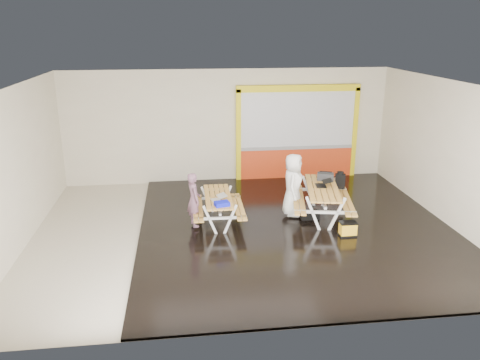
{
  "coord_description": "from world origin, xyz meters",
  "views": [
    {
      "loc": [
        -1.43,
        -10.49,
        4.71
      ],
      "look_at": [
        0.0,
        0.9,
        1.0
      ],
      "focal_mm": 35.7,
      "sensor_mm": 36.0,
      "label": 1
    }
  ],
  "objects": [
    {
      "name": "room",
      "position": [
        0.0,
        0.0,
        1.75
      ],
      "size": [
        10.02,
        8.02,
        3.52
      ],
      "color": "beige",
      "rests_on": "ground"
    },
    {
      "name": "backpack",
      "position": [
        2.74,
        1.21,
        0.79
      ],
      "size": [
        0.31,
        0.24,
        0.45
      ],
      "color": "black",
      "rests_on": "picnic_table_right"
    },
    {
      "name": "kiosk",
      "position": [
        2.2,
        3.93,
        1.44
      ],
      "size": [
        3.88,
        0.16,
        3.0
      ],
      "color": "red",
      "rests_on": "room"
    },
    {
      "name": "picnic_table_left",
      "position": [
        -0.59,
        0.51,
        0.56
      ],
      "size": [
        1.27,
        1.85,
        0.73
      ],
      "color": "gold",
      "rests_on": "deck"
    },
    {
      "name": "dark_case",
      "position": [
        1.72,
        0.48,
        0.14
      ],
      "size": [
        0.47,
        0.36,
        0.17
      ],
      "primitive_type": "cube",
      "rotation": [
        0.0,
        0.0,
        -0.02
      ],
      "color": "black",
      "rests_on": "deck"
    },
    {
      "name": "blue_pouch",
      "position": [
        -0.56,
        -0.16,
        0.78
      ],
      "size": [
        0.37,
        0.3,
        0.1
      ],
      "primitive_type": "cube",
      "rotation": [
        0.0,
        0.0,
        0.21
      ],
      "color": "#0E14C9",
      "rests_on": "picnic_table_left"
    },
    {
      "name": "person_left",
      "position": [
        -1.2,
        0.25,
        0.77
      ],
      "size": [
        0.43,
        0.55,
        1.32
      ],
      "primitive_type": "imported",
      "rotation": [
        0.0,
        0.0,
        1.82
      ],
      "color": "#714B5D",
      "rests_on": "deck"
    },
    {
      "name": "toolbox",
      "position": [
        2.28,
        1.05,
        0.95
      ],
      "size": [
        0.47,
        0.34,
        0.25
      ],
      "color": "black",
      "rests_on": "picnic_table_right"
    },
    {
      "name": "deck",
      "position": [
        1.25,
        0.0,
        0.03
      ],
      "size": [
        7.5,
        7.98,
        0.05
      ],
      "primitive_type": "cube",
      "color": "black",
      "rests_on": "room"
    },
    {
      "name": "picnic_table_right",
      "position": [
        2.05,
        0.51,
        0.66
      ],
      "size": [
        1.85,
        2.39,
        0.86
      ],
      "color": "gold",
      "rests_on": "deck"
    },
    {
      "name": "laptop_right",
      "position": [
        2.08,
        0.59,
        0.91
      ],
      "size": [
        0.44,
        0.4,
        0.17
      ],
      "color": "black",
      "rests_on": "picnic_table_right"
    },
    {
      "name": "laptop_left",
      "position": [
        -0.61,
        0.19,
        0.78
      ],
      "size": [
        0.41,
        0.39,
        0.15
      ],
      "color": "silver",
      "rests_on": "picnic_table_left"
    },
    {
      "name": "fluke_bag",
      "position": [
        2.33,
        -0.69,
        0.21
      ],
      "size": [
        0.4,
        0.26,
        0.34
      ],
      "color": "black",
      "rests_on": "deck"
    },
    {
      "name": "person_right",
      "position": [
        1.32,
        0.68,
        0.89
      ],
      "size": [
        0.72,
        0.9,
        1.6
      ],
      "primitive_type": "imported",
      "rotation": [
        0.0,
        0.0,
        1.26
      ],
      "color": "white",
      "rests_on": "deck"
    }
  ]
}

